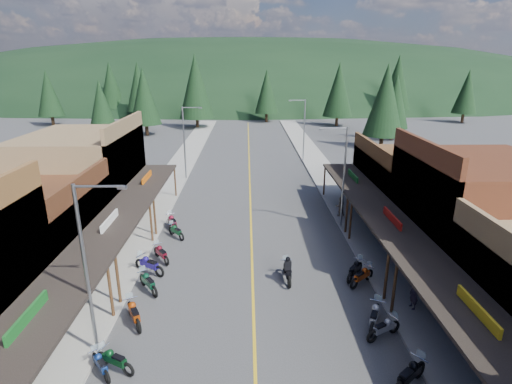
{
  "coord_description": "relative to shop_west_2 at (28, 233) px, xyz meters",
  "views": [
    {
      "loc": [
        -0.28,
        -21.05,
        12.57
      ],
      "look_at": [
        0.39,
        8.06,
        3.0
      ],
      "focal_mm": 28.0,
      "sensor_mm": 36.0,
      "label": 1
    }
  ],
  "objects": [
    {
      "name": "bike_east_4",
      "position": [
        19.91,
        -10.03,
        -1.87
      ],
      "size": [
        2.3,
        2.07,
        1.33
      ],
      "primitive_type": null,
      "rotation": [
        0.0,
        0.0,
        -0.89
      ],
      "color": "black",
      "rests_on": "ground"
    },
    {
      "name": "ridge_hill",
      "position": [
        13.75,
        133.3,
        -2.53
      ],
      "size": [
        310.0,
        140.0,
        60.0
      ],
      "primitive_type": "ellipsoid",
      "color": "black",
      "rests_on": "ground"
    },
    {
      "name": "pine_6",
      "position": [
        59.75,
        62.3,
        3.95
      ],
      "size": [
        5.04,
        5.04,
        11.0
      ],
      "color": "black",
      "rests_on": "ground"
    },
    {
      "name": "bike_west_7",
      "position": [
        7.79,
        -2.64,
        -1.9
      ],
      "size": [
        1.92,
        2.22,
        1.27
      ],
      "primitive_type": null,
      "rotation": [
        0.0,
        0.0,
        0.64
      ],
      "color": "#0C3F28",
      "rests_on": "ground"
    },
    {
      "name": "pine_4",
      "position": [
        31.75,
        58.3,
        4.7
      ],
      "size": [
        5.88,
        5.88,
        12.5
      ],
      "color": "black",
      "rests_on": "ground"
    },
    {
      "name": "bike_east_6",
      "position": [
        19.71,
        -6.12,
        -1.87
      ],
      "size": [
        1.71,
        2.42,
        1.33
      ],
      "primitive_type": null,
      "rotation": [
        0.0,
        0.0,
        -0.45
      ],
      "color": "#A5A6AB",
      "rests_on": "ground"
    },
    {
      "name": "bike_west_8",
      "position": [
        7.38,
        -0.62,
        -1.87
      ],
      "size": [
        2.38,
        1.91,
        1.33
      ],
      "primitive_type": null,
      "rotation": [
        0.0,
        0.0,
        1.0
      ],
      "color": "navy",
      "rests_on": "ground"
    },
    {
      "name": "shop_east_2",
      "position": [
        27.54,
        0.0,
        0.99
      ],
      "size": [
        10.9,
        9.0,
        8.2
      ],
      "color": "#562B19",
      "rests_on": "ground"
    },
    {
      "name": "pine_11",
      "position": [
        33.75,
        36.3,
        4.65
      ],
      "size": [
        5.82,
        5.82,
        12.4
      ],
      "color": "black",
      "rests_on": "ground"
    },
    {
      "name": "centerline",
      "position": [
        13.75,
        18.3,
        -2.53
      ],
      "size": [
        0.15,
        90.0,
        0.01
      ],
      "primitive_type": "cube",
      "color": "gold",
      "rests_on": "ground"
    },
    {
      "name": "bike_west_10",
      "position": [
        8.16,
        4.65,
        -1.96
      ],
      "size": [
        1.81,
        1.96,
        1.14
      ],
      "primitive_type": null,
      "rotation": [
        0.0,
        0.0,
        0.71
      ],
      "color": "#0D4522",
      "rests_on": "ground"
    },
    {
      "name": "bike_west_11",
      "position": [
        7.6,
        6.31,
        -1.89
      ],
      "size": [
        1.66,
        2.34,
        1.28
      ],
      "primitive_type": null,
      "rotation": [
        0.0,
        0.0,
        0.46
      ],
      "color": "maroon",
      "rests_on": "ground"
    },
    {
      "name": "pine_2",
      "position": [
        3.75,
        56.3,
        5.46
      ],
      "size": [
        6.72,
        6.72,
        14.0
      ],
      "color": "black",
      "rests_on": "ground"
    },
    {
      "name": "bike_west_4",
      "position": [
        7.27,
        -9.0,
        -2.0
      ],
      "size": [
        1.64,
        1.84,
        1.06
      ],
      "primitive_type": null,
      "rotation": [
        0.0,
        0.0,
        0.67
      ],
      "color": "navy",
      "rests_on": "ground"
    },
    {
      "name": "pedestrian_east_a",
      "position": [
        22.17,
        -4.81,
        -1.54
      ],
      "size": [
        0.49,
        0.67,
        1.69
      ],
      "primitive_type": "imported",
      "rotation": [
        0.0,
        0.0,
        -1.41
      ],
      "color": "#261F2F",
      "rests_on": "sidewalk_east"
    },
    {
      "name": "bike_west_5",
      "position": [
        7.8,
        -8.81,
        -1.95
      ],
      "size": [
        2.13,
        1.57,
        1.17
      ],
      "primitive_type": null,
      "rotation": [
        0.0,
        0.0,
        1.08
      ],
      "color": "#0B3818",
      "rests_on": "ground"
    },
    {
      "name": "pine_9",
      "position": [
        37.75,
        43.3,
        3.85
      ],
      "size": [
        4.93,
        4.93,
        10.8
      ],
      "color": "black",
      "rests_on": "ground"
    },
    {
      "name": "pedestrian_east_b",
      "position": [
        21.27,
        8.52,
        -1.57
      ],
      "size": [
        0.81,
        0.49,
        1.63
      ],
      "primitive_type": "imported",
      "rotation": [
        0.0,
        0.0,
        3.18
      ],
      "color": "brown",
      "rests_on": "sidewalk_east"
    },
    {
      "name": "pine_8",
      "position": [
        -8.25,
        38.3,
        3.44
      ],
      "size": [
        4.48,
        4.48,
        10.0
      ],
      "color": "black",
      "rests_on": "ground"
    },
    {
      "name": "sidewalk_west",
      "position": [
        5.05,
        18.3,
        -2.46
      ],
      "size": [
        3.4,
        94.0,
        0.15
      ],
      "primitive_type": "cube",
      "color": "gray",
      "rests_on": "ground"
    },
    {
      "name": "shop_east_3",
      "position": [
        27.51,
        9.6,
        -0.0
      ],
      "size": [
        10.9,
        10.2,
        6.2
      ],
      "color": "#4C2D16",
      "rests_on": "ground"
    },
    {
      "name": "rider_on_bike",
      "position": [
        15.83,
        -1.67,
        -1.85
      ],
      "size": [
        0.88,
        2.29,
        1.71
      ],
      "rotation": [
        0.0,
        0.0,
        0.06
      ],
      "color": "black",
      "rests_on": "ground"
    },
    {
      "name": "bike_east_8",
      "position": [
        19.95,
        -1.43,
        -1.92
      ],
      "size": [
        1.85,
        2.16,
        1.23
      ],
      "primitive_type": null,
      "rotation": [
        0.0,
        0.0,
        -0.63
      ],
      "color": "black",
      "rests_on": "ground"
    },
    {
      "name": "bike_east_7",
      "position": [
        20.19,
        -2.18,
        -1.93
      ],
      "size": [
        2.08,
        1.91,
        1.21
      ],
      "primitive_type": null,
      "rotation": [
        0.0,
        0.0,
        -0.87
      ],
      "color": "#B83F0D",
      "rests_on": "ground"
    },
    {
      "name": "pine_0",
      "position": [
        -26.25,
        60.3,
        3.95
      ],
      "size": [
        5.04,
        5.04,
        11.0
      ],
      "color": "black",
      "rests_on": "ground"
    },
    {
      "name": "streetlight_3",
      "position": [
        20.71,
        28.3,
        1.93
      ],
      "size": [
        2.16,
        0.18,
        8.0
      ],
      "color": "gray",
      "rests_on": "ground"
    },
    {
      "name": "sidewalk_east",
      "position": [
        22.45,
        18.3,
        -2.46
      ],
      "size": [
        3.4,
        94.0,
        0.15
      ],
      "primitive_type": "cube",
      "color": "gray",
      "rests_on": "ground"
    },
    {
      "name": "bike_west_6",
      "position": [
        7.77,
        -5.61,
        -1.87
      ],
      "size": [
        1.78,
        2.4,
        1.32
      ],
      "primitive_type": null,
      "rotation": [
        0.0,
        0.0,
        0.5
      ],
      "color": "#A03A0B",
      "rests_on": "ground"
    },
    {
      "name": "streetlight_2",
      "position": [
        20.71,
        6.3,
        1.93
      ],
      "size": [
        2.16,
        0.18,
        8.0
      ],
      "color": "gray",
      "rests_on": "ground"
    },
    {
      "name": "ground",
      "position": [
        13.75,
        -1.7,
        -2.53
      ],
      "size": [
        220.0,
        220.0,
        0.0
      ],
      "primitive_type": "plane",
      "color": "#38383A",
      "rests_on": "ground"
    },
    {
      "name": "bike_west_9",
      "position": [
        7.79,
        1.01,
        -1.92
      ],
      "size": [
        1.82,
        2.17,
        1.23
      ],
      "primitive_type": null,
      "rotation": [
        0.0,
        0.0,
        0.61
      ],
      "color": "maroon",
      "rests_on": "ground"
    },
    {
      "name": "pine_3",
      "position": [
        17.75,
        64.3,
        3.95
      ],
      "size": [
        5.04,
        5.04,
        11.0
      ],
      "color": "black",
      "rests_on": "ground"
    },
    {
      "name": "pine_10",
      "position": [
        -4.25,
        48.3,
        4.25
      ],
      "size": [
        5.38,
        5.38,
        11.6
      ],
      "color": "black",
      "rests_on": "ground"
    },
    {
      "name": "pine_7",
      "position": [
        -18.25,
        74.3,
        4.7
      ],
      "size": [
        5.88,
        5.88,
        12.5
      ],
      "color": "black",
      "rests_on": "ground"
    },
    {
      "name": "streetlight_1",
      "position": [
        6.8,
        20.3,
        1.93
      ],
      "size": [
        2.16,
        0.18,
        8.0
      ],
      "color": "gray",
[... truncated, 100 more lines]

